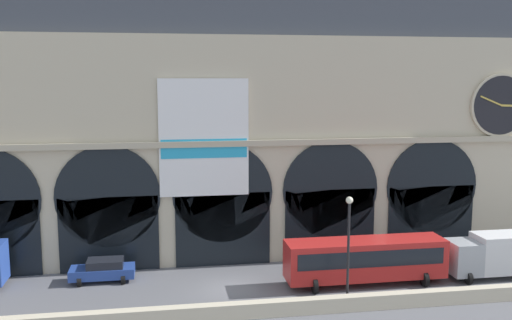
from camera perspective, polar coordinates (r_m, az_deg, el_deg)
name	(u,v)px	position (r m, az deg, el deg)	size (l,w,h in m)	color
ground_plane	(231,288)	(39.38, -2.47, -12.69)	(200.00, 200.00, 0.00)	slate
quay_parapet_wall	(241,310)	(34.78, -1.47, -14.77)	(90.00, 0.70, 0.93)	beige
station_building	(219,125)	(44.20, -3.68, 3.55)	(51.49, 5.02, 21.62)	beige
car_midwest	(103,270)	(41.79, -15.01, -10.55)	(4.40, 2.22, 1.55)	#28479E
bus_mideast	(365,259)	(40.28, 10.85, -9.66)	(11.00, 3.25, 3.10)	red
box_truck_east	(500,253)	(44.50, 23.21, -8.57)	(7.50, 2.91, 3.12)	#ADB2B7
street_lamp_quayside	(349,236)	(35.71, 9.23, -7.54)	(0.44, 0.44, 6.90)	black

